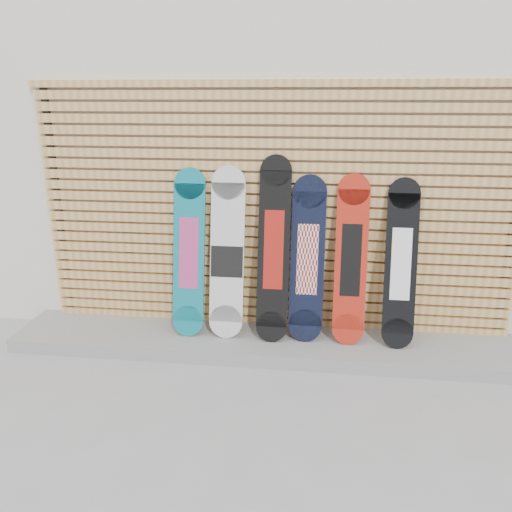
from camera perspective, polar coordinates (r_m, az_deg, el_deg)
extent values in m
plane|color=#939496|center=(3.97, 2.90, -15.34)|extent=(80.00, 80.00, 0.00)
cube|color=beige|center=(6.82, 9.71, 14.61)|extent=(12.00, 5.00, 3.60)
cube|color=gray|center=(4.53, 1.63, -9.88)|extent=(4.60, 0.70, 0.12)
cube|color=tan|center=(4.75, 1.97, -7.43)|extent=(4.20, 0.05, 0.08)
cube|color=tan|center=(4.71, 1.98, -6.36)|extent=(4.20, 0.05, 0.08)
cube|color=tan|center=(4.67, 1.99, -5.28)|extent=(4.20, 0.05, 0.07)
cube|color=tan|center=(4.64, 2.01, -4.18)|extent=(4.20, 0.05, 0.07)
cube|color=tan|center=(4.60, 2.02, -3.06)|extent=(4.20, 0.05, 0.07)
cube|color=tan|center=(4.57, 2.03, -1.93)|extent=(4.20, 0.05, 0.07)
cube|color=tan|center=(4.53, 2.05, -0.78)|extent=(4.20, 0.05, 0.07)
cube|color=tan|center=(4.50, 2.06, 0.39)|extent=(4.20, 0.05, 0.07)
cube|color=tan|center=(4.47, 2.07, 1.58)|extent=(4.20, 0.05, 0.07)
cube|color=tan|center=(4.45, 2.09, 2.77)|extent=(4.20, 0.05, 0.08)
cube|color=tan|center=(4.42, 2.10, 3.99)|extent=(4.20, 0.05, 0.08)
cube|color=tan|center=(4.40, 2.12, 5.21)|extent=(4.20, 0.05, 0.08)
cube|color=tan|center=(4.38, 2.13, 6.45)|extent=(4.20, 0.05, 0.08)
cube|color=tan|center=(4.36, 2.15, 7.69)|extent=(4.20, 0.05, 0.08)
cube|color=tan|center=(4.35, 2.16, 8.95)|extent=(4.20, 0.05, 0.08)
cube|color=tan|center=(4.33, 2.18, 10.22)|extent=(4.20, 0.05, 0.08)
cube|color=tan|center=(4.32, 2.19, 11.49)|extent=(4.20, 0.05, 0.08)
cube|color=tan|center=(4.31, 2.21, 12.78)|extent=(4.20, 0.05, 0.08)
cube|color=tan|center=(4.30, 2.22, 14.06)|extent=(4.20, 0.05, 0.08)
cube|color=tan|center=(4.30, 2.24, 15.35)|extent=(4.20, 0.05, 0.08)
cube|color=tan|center=(4.29, 2.26, 16.65)|extent=(4.20, 0.05, 0.08)
cube|color=tan|center=(4.29, 2.27, 17.94)|extent=(4.20, 0.05, 0.08)
cube|color=black|center=(5.03, -21.53, 4.56)|extent=(0.06, 0.04, 2.23)
cube|color=tan|center=(4.29, 2.29, 19.14)|extent=(4.26, 0.07, 0.06)
cube|color=#0E7486|center=(4.43, -7.67, 0.34)|extent=(0.28, 0.29, 1.19)
cylinder|color=#0E7486|center=(4.52, -7.77, -7.35)|extent=(0.28, 0.08, 0.28)
cylinder|color=#0E7486|center=(4.41, -7.55, 8.22)|extent=(0.28, 0.08, 0.28)
cube|color=#CA4789|center=(4.43, -7.67, 0.34)|extent=(0.17, 0.16, 0.62)
cube|color=silver|center=(4.35, -3.31, 0.35)|extent=(0.30, 0.28, 1.19)
cylinder|color=silver|center=(4.45, -3.47, -7.47)|extent=(0.30, 0.08, 0.30)
cylinder|color=silver|center=(4.34, -3.15, 8.37)|extent=(0.30, 0.08, 0.30)
cube|color=black|center=(4.36, -3.33, -0.64)|extent=(0.28, 0.08, 0.27)
cube|color=black|center=(4.27, 2.04, 0.71)|extent=(0.27, 0.31, 1.32)
cylinder|color=black|center=(4.38, 1.77, -8.08)|extent=(0.27, 0.08, 0.27)
cylinder|color=black|center=(4.27, 2.31, 9.74)|extent=(0.27, 0.08, 0.27)
cube|color=maroon|center=(4.27, 2.04, 0.71)|extent=(0.17, 0.17, 0.67)
cube|color=black|center=(4.30, 5.89, -0.38)|extent=(0.29, 0.27, 1.14)
cylinder|color=black|center=(4.40, 5.62, -7.89)|extent=(0.29, 0.08, 0.29)
cylinder|color=black|center=(4.28, 6.18, 7.34)|extent=(0.29, 0.08, 0.29)
cube|color=white|center=(4.30, 5.89, -0.38)|extent=(0.18, 0.16, 0.60)
cube|color=#B22113|center=(4.31, 10.79, -0.48)|extent=(0.27, 0.28, 1.17)
cylinder|color=#B22113|center=(4.41, 10.44, -8.23)|extent=(0.27, 0.08, 0.27)
cylinder|color=#B22113|center=(4.29, 11.14, 7.49)|extent=(0.27, 0.08, 0.27)
cube|color=black|center=(4.31, 10.79, -0.48)|extent=(0.17, 0.16, 0.61)
cube|color=black|center=(4.35, 16.22, -0.89)|extent=(0.26, 0.30, 1.15)
cylinder|color=black|center=(4.44, 15.84, -8.50)|extent=(0.26, 0.08, 0.26)
cylinder|color=black|center=(4.34, 16.61, 6.90)|extent=(0.26, 0.08, 0.26)
cube|color=white|center=(4.35, 16.22, -0.89)|extent=(0.16, 0.17, 0.60)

